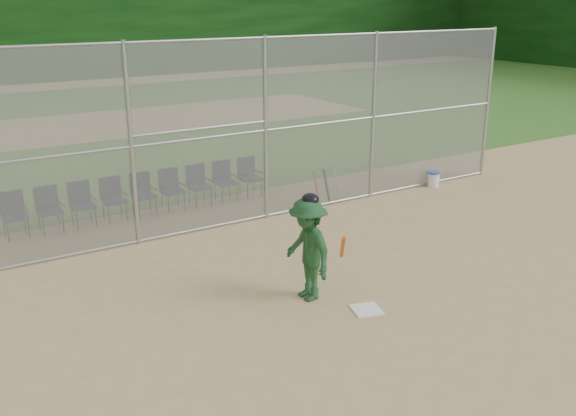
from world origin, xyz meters
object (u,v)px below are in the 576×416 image
batter_at_plate (308,249)px  water_cooler (434,179)px  chair_0 (15,216)px  home_plate (366,310)px

batter_at_plate → water_cooler: (6.47, 3.70, -0.68)m
water_cooler → chair_0: chair_0 is taller
batter_at_plate → water_cooler: batter_at_plate is taller
home_plate → batter_at_plate: size_ratio=0.25×
chair_0 → home_plate: bearing=-57.4°
home_plate → water_cooler: water_cooler is taller
home_plate → water_cooler: bearing=37.7°
batter_at_plate → home_plate: bearing=-57.9°
water_cooler → chair_0: size_ratio=0.41×
batter_at_plate → chair_0: 6.55m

